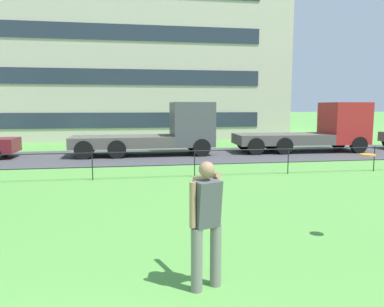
# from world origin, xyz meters

# --- Properties ---
(street_strip) EXTENTS (80.00, 6.04, 0.01)m
(street_strip) POSITION_xyz_m (0.00, 17.07, 0.00)
(street_strip) COLOR #424247
(street_strip) RESTS_ON ground
(park_fence) EXTENTS (35.85, 0.04, 1.00)m
(park_fence) POSITION_xyz_m (0.00, 11.17, 0.67)
(park_fence) COLOR black
(park_fence) RESTS_ON ground
(person_thrower) EXTENTS (0.48, 0.86, 1.81)m
(person_thrower) POSITION_xyz_m (2.31, 3.01, 0.98)
(person_thrower) COLOR slate
(person_thrower) RESTS_ON ground
(frisbee) EXTENTS (0.31, 0.31, 0.03)m
(frisbee) POSITION_xyz_m (5.62, 4.29, 1.66)
(frisbee) COLOR orange
(flatbed_truck_far_right) EXTENTS (7.33, 2.51, 2.75)m
(flatbed_truck_far_right) POSITION_xyz_m (3.08, 17.58, 1.22)
(flatbed_truck_far_right) COLOR #4C4C51
(flatbed_truck_far_right) RESTS_ON ground
(flatbed_truck_right) EXTENTS (7.38, 2.65, 2.75)m
(flatbed_truck_right) POSITION_xyz_m (11.82, 17.55, 1.22)
(flatbed_truck_right) COLOR #B22323
(flatbed_truck_right) RESTS_ON ground
(apartment_building_background) EXTENTS (34.03, 14.83, 18.77)m
(apartment_building_background) POSITION_xyz_m (-3.29, 32.59, 9.39)
(apartment_building_background) COLOR beige
(apartment_building_background) RESTS_ON ground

